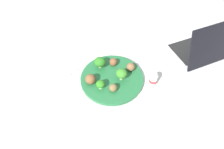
% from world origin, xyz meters
% --- Properties ---
extents(ground_plane, '(4.00, 4.00, 0.00)m').
position_xyz_m(ground_plane, '(0.00, 0.00, 0.00)').
color(ground_plane, '#B2B2AD').
extents(plate, '(0.28, 0.28, 0.02)m').
position_xyz_m(plate, '(0.00, 0.00, 0.01)').
color(plate, '#236638').
rests_on(plate, ground_plane).
extents(broccoli_floret_center, '(0.05, 0.05, 0.06)m').
position_xyz_m(broccoli_floret_center, '(-0.04, -0.01, 0.05)').
color(broccoli_floret_center, '#93BA73').
rests_on(broccoli_floret_center, plate).
extents(broccoli_floret_back_left, '(0.04, 0.04, 0.04)m').
position_xyz_m(broccoli_floret_back_left, '(0.03, 0.07, 0.04)').
color(broccoli_floret_back_left, '#A1CD7F').
rests_on(broccoli_floret_back_left, plate).
extents(broccoli_floret_mid_left, '(0.05, 0.05, 0.05)m').
position_xyz_m(broccoli_floret_mid_left, '(0.07, -0.04, 0.05)').
color(broccoli_floret_mid_left, '#A8B96F').
rests_on(broccoli_floret_mid_left, plate).
extents(meatball_center, '(0.04, 0.04, 0.04)m').
position_xyz_m(meatball_center, '(0.02, -0.07, 0.03)').
color(meatball_center, brown).
rests_on(meatball_center, plate).
extents(meatball_front_left, '(0.03, 0.03, 0.03)m').
position_xyz_m(meatball_front_left, '(-0.03, 0.06, 0.03)').
color(meatball_front_left, brown).
rests_on(meatball_front_left, plate).
extents(meatball_back_left, '(0.05, 0.05, 0.05)m').
position_xyz_m(meatball_back_left, '(0.08, 0.06, 0.04)').
color(meatball_back_left, brown).
rests_on(meatball_back_left, plate).
extents(meatball_back_right, '(0.04, 0.04, 0.04)m').
position_xyz_m(meatball_back_right, '(-0.06, -0.07, 0.04)').
color(meatball_back_right, brown).
rests_on(meatball_back_right, plate).
extents(napkin, '(0.18, 0.13, 0.01)m').
position_xyz_m(napkin, '(0.24, 0.02, 0.00)').
color(napkin, white).
rests_on(napkin, ground_plane).
extents(fork, '(0.12, 0.03, 0.01)m').
position_xyz_m(fork, '(0.25, 0.03, 0.01)').
color(fork, silver).
rests_on(fork, napkin).
extents(knife, '(0.15, 0.02, 0.01)m').
position_xyz_m(knife, '(0.25, -0.00, 0.01)').
color(knife, silver).
rests_on(knife, napkin).
extents(yogurt_bottle, '(0.03, 0.03, 0.07)m').
position_xyz_m(yogurt_bottle, '(-0.18, -0.04, 0.03)').
color(yogurt_bottle, white).
rests_on(yogurt_bottle, ground_plane).
extents(laptop, '(0.38, 0.38, 0.21)m').
position_xyz_m(laptop, '(-0.37, -0.32, 0.04)').
color(laptop, silver).
rests_on(laptop, ground_plane).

